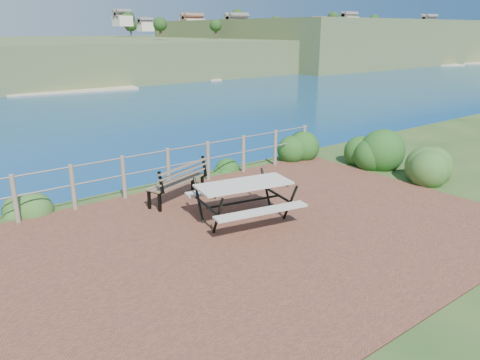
% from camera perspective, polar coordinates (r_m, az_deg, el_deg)
% --- Properties ---
extents(ground, '(10.00, 7.00, 0.12)m').
position_cam_1_polar(ground, '(8.95, 2.10, -6.61)').
color(ground, brown).
rests_on(ground, ground).
extents(safety_railing, '(9.40, 0.10, 1.00)m').
position_cam_1_polar(safety_railing, '(11.37, -8.75, 1.65)').
color(safety_railing, '#6B5B4C').
rests_on(safety_railing, ground).
extents(distant_bay, '(290.00, 232.36, 24.00)m').
position_cam_1_polar(distant_bay, '(274.66, 2.82, 16.74)').
color(distant_bay, '#43572B').
rests_on(distant_bay, ground).
extents(picnic_table, '(1.99, 1.61, 0.79)m').
position_cam_1_polar(picnic_table, '(9.33, 0.48, -2.19)').
color(picnic_table, '#A39E93').
rests_on(picnic_table, ground).
extents(park_bench, '(1.64, 0.90, 0.90)m').
position_cam_1_polar(park_bench, '(10.53, -7.77, 0.50)').
color(park_bench, brown).
rests_on(park_bench, ground).
extents(shrub_right_front, '(1.34, 1.34, 1.90)m').
position_cam_1_polar(shrub_right_front, '(13.99, 15.76, 1.81)').
color(shrub_right_front, '#174716').
rests_on(shrub_right_front, ground).
extents(shrub_right_back, '(1.09, 1.09, 1.56)m').
position_cam_1_polar(shrub_right_back, '(12.81, 21.96, -0.30)').
color(shrub_right_back, '#28551F').
rests_on(shrub_right_back, ground).
extents(shrub_right_edge, '(0.97, 0.97, 1.40)m').
position_cam_1_polar(shrub_right_edge, '(14.28, 6.84, 2.68)').
color(shrub_right_edge, '#174716').
rests_on(shrub_right_edge, ground).
extents(shrub_lip_west, '(0.86, 0.86, 0.64)m').
position_cam_1_polar(shrub_lip_west, '(10.99, -25.41, -3.66)').
color(shrub_lip_west, '#28551F').
rests_on(shrub_lip_west, ground).
extents(shrub_lip_east, '(0.71, 0.71, 0.42)m').
position_cam_1_polar(shrub_lip_east, '(12.99, -1.34, 1.27)').
color(shrub_lip_east, '#174716').
rests_on(shrub_lip_east, ground).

